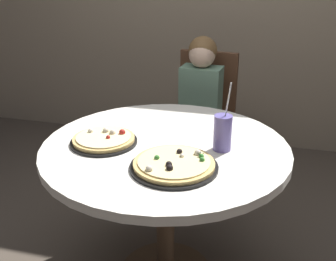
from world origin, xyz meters
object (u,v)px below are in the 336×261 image
dining_table (165,166)px  pizza_cheese (104,140)px  pizza_veggie (174,165)px  soda_cup (223,133)px  diner_child (197,130)px  chair_wooden (204,114)px

dining_table → pizza_cheese: pizza_cheese is taller
pizza_veggie → soda_cup: soda_cup is taller
dining_table → soda_cup: (0.25, 0.02, 0.19)m
diner_child → chair_wooden: bearing=85.5°
diner_child → soda_cup: diner_child is taller
chair_wooden → pizza_veggie: 1.25m
pizza_cheese → soda_cup: size_ratio=1.00×
pizza_cheese → soda_cup: bearing=7.0°
chair_wooden → diner_child: size_ratio=0.88×
pizza_cheese → pizza_veggie: bearing=-23.2°
chair_wooden → dining_table: bearing=-90.4°
dining_table → chair_wooden: chair_wooden is taller
diner_child → pizza_cheese: (-0.27, -0.89, 0.28)m
dining_table → pizza_cheese: (-0.28, -0.05, 0.12)m
dining_table → chair_wooden: bearing=89.6°
chair_wooden → pizza_veggie: size_ratio=2.65×
diner_child → pizza_veggie: 1.09m
chair_wooden → pizza_cheese: (-0.28, -1.07, 0.24)m
dining_table → soda_cup: size_ratio=3.66×
chair_wooden → soda_cup: size_ratio=3.09×
pizza_veggie → dining_table: bearing=113.9°
pizza_veggie → pizza_cheese: same height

